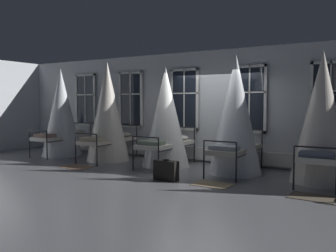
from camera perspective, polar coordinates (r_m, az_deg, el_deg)
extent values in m
plane|color=slate|center=(9.16, 5.05, -6.98)|extent=(27.59, 27.59, 0.00)
cube|color=silver|center=(10.04, 7.90, 3.08)|extent=(14.80, 0.10, 3.18)
cube|color=black|center=(12.67, -13.21, 4.14)|extent=(0.91, 0.02, 1.80)
cube|color=silver|center=(12.69, -13.15, 0.24)|extent=(0.91, 0.06, 0.07)
cube|color=silver|center=(12.70, -13.27, 8.04)|extent=(0.91, 0.06, 0.07)
cube|color=silver|center=(12.96, -14.56, 4.11)|extent=(0.07, 0.06, 1.80)
cube|color=silver|center=(12.38, -11.80, 4.17)|extent=(0.07, 0.06, 1.80)
cube|color=silver|center=(12.67, -13.21, 4.14)|extent=(0.04, 0.06, 1.80)
cube|color=silver|center=(12.67, -13.22, 4.95)|extent=(0.91, 0.06, 0.04)
cube|color=black|center=(11.40, -6.07, 4.26)|extent=(0.91, 0.02, 1.80)
cube|color=silver|center=(11.43, -6.04, -0.07)|extent=(0.91, 0.06, 0.07)
cube|color=silver|center=(11.44, -6.10, 8.59)|extent=(0.91, 0.06, 0.07)
cube|color=silver|center=(11.66, -7.74, 4.24)|extent=(0.07, 0.06, 1.80)
cube|color=silver|center=(11.16, -4.33, 4.28)|extent=(0.07, 0.06, 1.80)
cube|color=silver|center=(11.40, -6.07, 4.26)|extent=(0.04, 0.06, 1.80)
cube|color=silver|center=(11.41, -6.08, 5.16)|extent=(0.91, 0.06, 0.04)
cube|color=black|center=(10.36, 2.67, 4.32)|extent=(0.91, 0.02, 1.80)
cube|color=silver|center=(10.39, 2.66, -0.45)|extent=(0.91, 0.06, 0.07)
cube|color=silver|center=(10.40, 2.69, 9.08)|extent=(0.91, 0.06, 0.07)
cube|color=silver|center=(10.56, 0.64, 4.32)|extent=(0.07, 0.06, 1.80)
cube|color=silver|center=(10.17, 4.77, 4.32)|extent=(0.07, 0.06, 1.80)
cube|color=silver|center=(10.36, 2.67, 4.32)|extent=(0.04, 0.06, 1.80)
cube|color=silver|center=(10.36, 2.67, 5.31)|extent=(0.91, 0.06, 0.04)
cube|color=black|center=(9.60, 13.07, 4.26)|extent=(0.91, 0.02, 1.80)
cube|color=silver|center=(9.64, 12.99, -0.88)|extent=(0.91, 0.06, 0.07)
cube|color=silver|center=(9.65, 13.15, 9.39)|extent=(0.91, 0.06, 0.07)
cube|color=silver|center=(9.74, 10.70, 4.29)|extent=(0.07, 0.06, 1.80)
cube|color=silver|center=(9.49, 15.50, 4.23)|extent=(0.07, 0.06, 1.80)
cube|color=silver|center=(9.60, 13.07, 4.26)|extent=(0.04, 0.06, 1.80)
cube|color=silver|center=(9.61, 13.08, 5.33)|extent=(0.91, 0.06, 0.04)
cube|color=black|center=(9.21, 24.78, 4.03)|extent=(0.91, 0.02, 1.80)
cube|color=silver|center=(9.24, 24.63, -1.33)|extent=(0.91, 0.06, 0.07)
cube|color=silver|center=(9.26, 24.93, 9.38)|extent=(0.91, 0.06, 0.07)
cube|color=silver|center=(9.26, 22.18, 4.10)|extent=(0.07, 0.06, 1.80)
cube|color=silver|center=(9.21, 24.78, 4.03)|extent=(0.04, 0.06, 1.80)
cube|color=silver|center=(9.21, 24.81, 5.15)|extent=(0.91, 0.06, 0.04)
cube|color=silver|center=(10.03, 7.55, -4.61)|extent=(10.37, 0.10, 0.36)
cylinder|color=black|center=(12.90, -14.91, -1.71)|extent=(0.04, 0.04, 1.00)
cylinder|color=black|center=(12.39, -12.39, -1.90)|extent=(0.04, 0.04, 1.00)
cylinder|color=black|center=(11.63, -21.52, -2.76)|extent=(0.04, 0.04, 0.87)
cylinder|color=black|center=(11.05, -19.03, -3.04)|extent=(0.04, 0.04, 0.87)
cylinder|color=black|center=(12.24, -18.04, -1.89)|extent=(0.06, 1.91, 0.03)
cylinder|color=black|center=(11.69, -15.53, -2.10)|extent=(0.06, 1.91, 0.03)
cylinder|color=black|center=(12.60, -13.71, 0.46)|extent=(0.76, 0.04, 0.03)
cylinder|color=black|center=(11.30, -20.36, -0.72)|extent=(0.76, 0.04, 0.03)
cube|color=silver|center=(11.96, -16.82, -1.73)|extent=(0.81, 1.94, 0.11)
ellipsoid|color=beige|center=(12.45, -14.45, -0.89)|extent=(0.60, 0.41, 0.14)
cube|color=gray|center=(11.48, -19.34, -1.48)|extent=(0.64, 0.37, 0.10)
cone|color=white|center=(11.91, -16.90, 2.18)|extent=(1.28, 1.28, 2.81)
cylinder|color=black|center=(11.59, -8.21, -2.23)|extent=(0.04, 0.04, 1.00)
cylinder|color=black|center=(11.15, -5.09, -2.45)|extent=(0.04, 0.04, 1.00)
cylinder|color=black|center=(10.15, -14.74, -3.55)|extent=(0.04, 0.04, 0.87)
cylinder|color=black|center=(9.65, -11.46, -3.89)|extent=(0.04, 0.04, 0.87)
cylinder|color=black|center=(10.85, -11.26, -2.49)|extent=(0.09, 1.91, 0.03)
cylinder|color=black|center=(10.38, -8.04, -2.74)|extent=(0.09, 1.91, 0.03)
cylinder|color=black|center=(11.33, -6.70, 0.17)|extent=(0.76, 0.05, 0.03)
cylinder|color=black|center=(9.85, -13.18, -1.22)|extent=(0.76, 0.05, 0.03)
cube|color=beige|center=(10.60, -9.69, -2.32)|extent=(0.84, 1.95, 0.11)
ellipsoid|color=#B7B2A3|center=(11.15, -7.41, -1.34)|extent=(0.60, 0.42, 0.14)
cube|color=tan|center=(10.06, -12.17, -2.07)|extent=(0.64, 0.38, 0.10)
cone|color=silver|center=(10.54, -9.75, 2.36)|extent=(1.28, 1.28, 2.91)
cylinder|color=black|center=(10.50, 0.57, -2.83)|extent=(0.04, 0.04, 1.00)
cylinder|color=black|center=(10.13, 4.28, -3.08)|extent=(0.04, 0.04, 1.00)
cylinder|color=black|center=(8.92, -5.69, -4.46)|extent=(0.04, 0.04, 0.87)
cylinder|color=black|center=(8.49, -1.56, -4.86)|extent=(0.04, 0.04, 0.87)
cylinder|color=black|center=(9.69, -2.31, -3.18)|extent=(0.05, 1.91, 0.03)
cylinder|color=black|center=(9.29, 1.62, -3.48)|extent=(0.05, 1.91, 0.03)
cylinder|color=black|center=(10.26, 2.40, -0.19)|extent=(0.76, 0.04, 0.03)
cylinder|color=black|center=(8.65, -3.69, -1.82)|extent=(0.76, 0.04, 0.03)
cube|color=silver|center=(9.48, -0.38, -2.99)|extent=(0.80, 1.94, 0.11)
ellipsoid|color=silver|center=(10.08, 1.74, -1.86)|extent=(0.59, 0.41, 0.14)
cube|color=slate|center=(8.88, -2.73, -2.77)|extent=(0.63, 0.37, 0.10)
cone|color=white|center=(9.42, -0.39, 1.50)|extent=(1.28, 1.28, 2.67)
cylinder|color=black|center=(9.72, 10.64, -3.43)|extent=(0.04, 0.04, 1.00)
cylinder|color=black|center=(9.49, 14.96, -3.68)|extent=(0.04, 0.04, 1.00)
cylinder|color=black|center=(7.98, 5.83, -5.44)|extent=(0.04, 0.04, 0.87)
cylinder|color=black|center=(7.70, 10.99, -5.84)|extent=(0.04, 0.04, 0.87)
cylinder|color=black|center=(8.83, 8.47, -3.90)|extent=(0.05, 1.91, 0.03)
cylinder|color=black|center=(8.57, 13.19, -4.20)|extent=(0.05, 1.91, 0.03)
cylinder|color=black|center=(9.55, 12.81, -0.59)|extent=(0.76, 0.04, 0.03)
cylinder|color=black|center=(7.77, 8.39, -2.49)|extent=(0.76, 0.04, 0.03)
cube|color=#B7B2A3|center=(8.69, 10.80, -3.68)|extent=(0.80, 1.94, 0.11)
ellipsoid|color=silver|center=(9.34, 12.33, -2.40)|extent=(0.59, 0.40, 0.14)
cube|color=#8C939E|center=(8.03, 9.09, -3.52)|extent=(0.63, 0.37, 0.10)
cone|color=white|center=(8.62, 10.87, 1.89)|extent=(1.28, 1.28, 2.87)
cylinder|color=black|center=(9.23, 21.74, -4.03)|extent=(0.04, 0.04, 1.00)
cylinder|color=black|center=(7.37, 19.71, -6.43)|extent=(0.04, 0.04, 0.87)
cylinder|color=black|center=(8.29, 20.85, -4.63)|extent=(0.07, 1.91, 0.03)
cylinder|color=black|center=(9.13, 24.18, -1.03)|extent=(0.76, 0.05, 0.03)
cylinder|color=black|center=(7.25, 22.76, -3.21)|extent=(0.76, 0.05, 0.03)
cube|color=silver|center=(8.23, 23.49, -4.36)|extent=(0.82, 1.95, 0.11)
ellipsoid|color=silver|center=(8.92, 23.99, -2.94)|extent=(0.60, 0.41, 0.14)
cube|color=slate|center=(7.53, 22.96, -4.26)|extent=(0.64, 0.37, 0.10)
cone|color=silver|center=(8.16, 23.64, 1.37)|extent=(1.28, 1.28, 2.82)
cube|color=brown|center=(9.71, -14.62, -6.44)|extent=(0.81, 0.57, 0.01)
cube|color=#8E7A5B|center=(7.52, 7.21, -9.36)|extent=(0.81, 0.58, 0.01)
cube|color=brown|center=(7.01, 22.32, -10.61)|extent=(0.82, 0.59, 0.01)
cube|color=black|center=(7.81, -0.32, -7.22)|extent=(0.57, 0.23, 0.44)
cube|color=tan|center=(7.89, 0.11, -7.10)|extent=(0.50, 0.04, 0.03)
torus|color=black|center=(7.77, -0.32, -5.52)|extent=(0.15, 0.15, 0.02)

